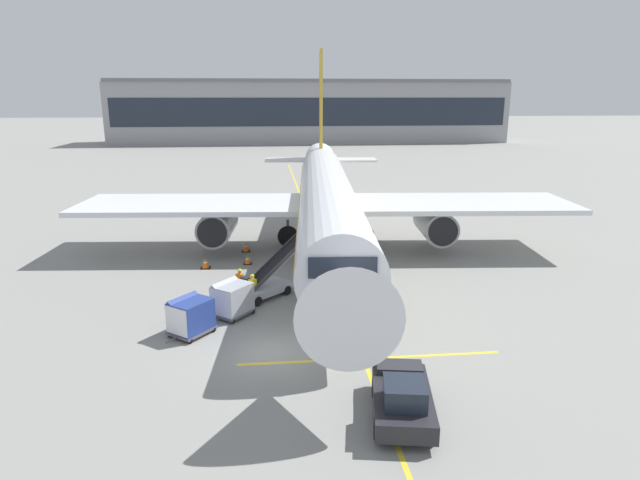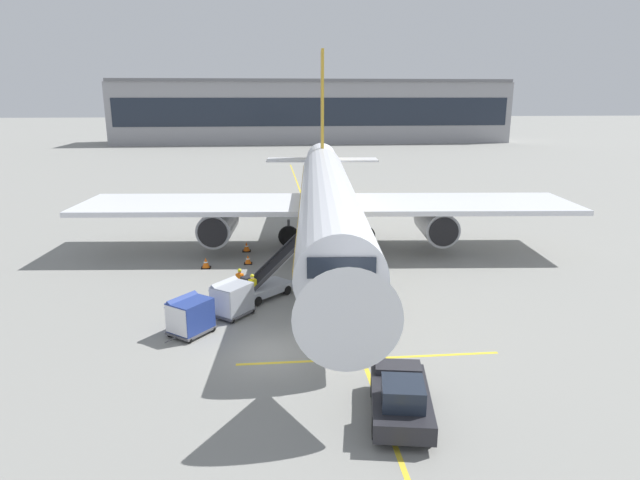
{
  "view_description": "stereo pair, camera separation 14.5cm",
  "coord_description": "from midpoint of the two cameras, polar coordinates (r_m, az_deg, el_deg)",
  "views": [
    {
      "loc": [
        -0.1,
        -23.11,
        11.46
      ],
      "look_at": [
        3.02,
        7.22,
        3.39
      ],
      "focal_mm": 30.49,
      "sensor_mm": 36.0,
      "label": 1
    },
    {
      "loc": [
        0.04,
        -23.12,
        11.46
      ],
      "look_at": [
        3.02,
        7.22,
        3.39
      ],
      "focal_mm": 30.49,
      "sensor_mm": 36.0,
      "label": 2
    }
  ],
  "objects": [
    {
      "name": "pushback_tug",
      "position": [
        20.82,
        8.44,
        -16.07
      ],
      "size": [
        2.82,
        4.69,
        1.83
      ],
      "color": "#232328",
      "rests_on": "ground"
    },
    {
      "name": "ground_plane",
      "position": [
        25.8,
        -5.31,
        -11.61
      ],
      "size": [
        600.0,
        600.0,
        0.0
      ],
      "primitive_type": "plane",
      "color": "gray"
    },
    {
      "name": "apron_guidance_line_lead_in",
      "position": [
        41.06,
        0.18,
        -1.37
      ],
      "size": [
        0.2,
        110.0,
        0.01
      ],
      "color": "yellow",
      "rests_on": "ground"
    },
    {
      "name": "baggage_cart_second",
      "position": [
        27.83,
        -13.62,
        -7.69
      ],
      "size": [
        2.5,
        2.63,
        1.91
      ],
      "color": "#515156",
      "rests_on": "ground"
    },
    {
      "name": "safety_cone_wingtip",
      "position": [
        38.21,
        -12.05,
        -2.39
      ],
      "size": [
        0.66,
        0.66,
        0.74
      ],
      "color": "black",
      "rests_on": "ground"
    },
    {
      "name": "safety_cone_nose_mark",
      "position": [
        38.67,
        -7.73,
        -2.05
      ],
      "size": [
        0.58,
        0.58,
        0.66
      ],
      "color": "black",
      "rests_on": "ground"
    },
    {
      "name": "parked_airplane",
      "position": [
        40.97,
        0.61,
        4.45
      ],
      "size": [
        37.4,
        47.69,
        16.14
      ],
      "color": "silver",
      "rests_on": "ground"
    },
    {
      "name": "safety_cone_engine_keepout",
      "position": [
        41.81,
        -7.89,
        -0.72
      ],
      "size": [
        0.64,
        0.64,
        0.73
      ],
      "color": "black",
      "rests_on": "ground"
    },
    {
      "name": "apron_guidance_line_stop_bar",
      "position": [
        25.21,
        5.15,
        -12.27
      ],
      "size": [
        12.0,
        0.2,
        0.01
      ],
      "color": "yellow",
      "rests_on": "ground"
    },
    {
      "name": "ground_crew_by_loader",
      "position": [
        31.21,
        -7.23,
        -4.88
      ],
      "size": [
        0.51,
        0.39,
        1.74
      ],
      "color": "#333847",
      "rests_on": "ground"
    },
    {
      "name": "belt_loader",
      "position": [
        32.25,
        -5.77,
        -4.36
      ],
      "size": [
        4.65,
        4.47,
        3.24
      ],
      "color": "#A3A8B2",
      "rests_on": "ground"
    },
    {
      "name": "baggage_cart_lead",
      "position": [
        29.64,
        -9.4,
        -6.05
      ],
      "size": [
        2.5,
        2.63,
        1.91
      ],
      "color": "#515156",
      "rests_on": "ground"
    },
    {
      "name": "terminal_building",
      "position": [
        142.92,
        -1.03,
        13.34
      ],
      "size": [
        98.88,
        16.54,
        15.57
      ],
      "color": "#939399",
      "rests_on": "ground"
    },
    {
      "name": "ground_crew_by_carts",
      "position": [
        32.26,
        -8.53,
        -4.26
      ],
      "size": [
        0.5,
        0.4,
        1.74
      ],
      "color": "#333847",
      "rests_on": "ground"
    }
  ]
}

